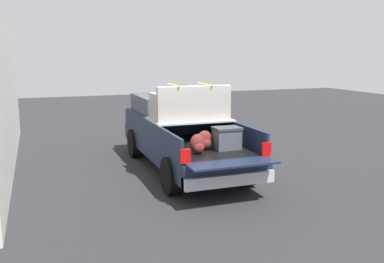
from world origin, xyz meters
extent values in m
plane|color=#262628|center=(0.00, 0.00, 0.00)|extent=(40.00, 40.00, 0.00)
cube|color=#162138|center=(0.00, 0.00, 0.62)|extent=(5.50, 1.92, 0.47)
cube|color=black|center=(-1.20, 0.00, 0.87)|extent=(2.80, 1.80, 0.04)
cube|color=#162138|center=(-1.20, 0.93, 1.10)|extent=(2.80, 0.06, 0.50)
cube|color=#162138|center=(-1.20, -0.93, 1.10)|extent=(2.80, 0.06, 0.50)
cube|color=#162138|center=(0.17, 0.00, 1.10)|extent=(0.06, 1.80, 0.50)
cube|color=#162138|center=(-2.88, 0.00, 0.87)|extent=(0.55, 1.80, 0.04)
cube|color=#B2B2B7|center=(-0.43, 0.00, 1.37)|extent=(1.25, 1.92, 0.04)
cube|color=#162138|center=(1.35, 0.00, 1.10)|extent=(2.30, 1.92, 0.50)
cube|color=#2D3842|center=(1.25, 0.00, 1.58)|extent=(1.94, 1.76, 0.46)
cube|color=#162138|center=(2.70, 0.00, 1.04)|extent=(0.40, 1.82, 0.38)
cube|color=#B2B2B7|center=(-2.72, 0.00, 0.50)|extent=(0.24, 1.92, 0.24)
cube|color=red|center=(-2.62, 0.88, 1.03)|extent=(0.06, 0.20, 0.28)
cube|color=red|center=(-2.62, -0.88, 1.03)|extent=(0.06, 0.20, 0.28)
cylinder|color=black|center=(1.75, 0.88, 0.41)|extent=(0.81, 0.30, 0.81)
cylinder|color=black|center=(1.75, -0.88, 0.41)|extent=(0.81, 0.30, 0.81)
cylinder|color=black|center=(-1.75, 0.88, 0.41)|extent=(0.81, 0.30, 0.81)
cylinder|color=black|center=(-1.75, -0.88, 0.41)|extent=(0.81, 0.30, 0.81)
cube|color=#474C56|center=(-1.78, -0.38, 1.11)|extent=(0.40, 0.55, 0.44)
cube|color=#31353C|center=(-1.78, -0.38, 1.35)|extent=(0.44, 0.59, 0.05)
ellipsoid|color=maroon|center=(-1.63, 0.09, 1.10)|extent=(0.20, 0.36, 0.42)
ellipsoid|color=maroon|center=(-1.74, 0.09, 1.04)|extent=(0.09, 0.25, 0.18)
ellipsoid|color=maroon|center=(-1.95, 0.38, 1.10)|extent=(0.20, 0.33, 0.42)
ellipsoid|color=maroon|center=(-2.06, 0.38, 1.04)|extent=(0.09, 0.23, 0.18)
cube|color=#9E9993|center=(-0.43, 0.00, 1.60)|extent=(0.84, 1.82, 0.42)
cube|color=#9E9993|center=(-0.76, 0.00, 2.01)|extent=(0.16, 1.82, 0.40)
cube|color=#9E9993|center=(-0.38, 0.81, 1.92)|extent=(0.60, 0.20, 0.22)
cube|color=#9E9993|center=(-0.38, -0.81, 1.92)|extent=(0.60, 0.20, 0.22)
cube|color=yellow|center=(-0.43, 0.41, 2.22)|extent=(0.94, 0.03, 0.02)
cube|color=yellow|center=(-0.43, -0.41, 2.22)|extent=(0.94, 0.03, 0.02)
cube|color=silver|center=(1.86, 4.29, 1.83)|extent=(10.33, 0.36, 3.67)
camera|label=1|loc=(-10.07, 3.49, 2.99)|focal=39.86mm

